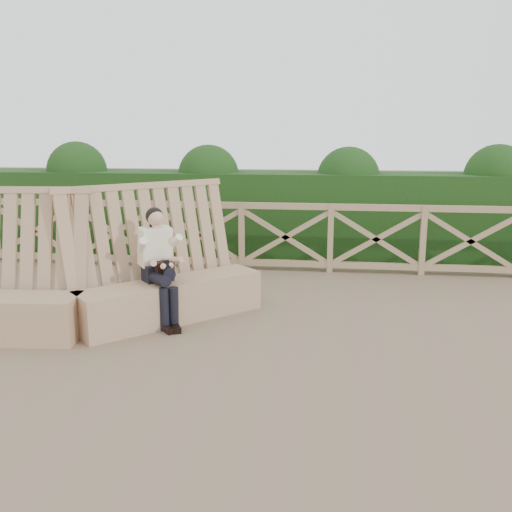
# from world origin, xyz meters

# --- Properties ---
(ground) EXTENTS (60.00, 60.00, 0.00)m
(ground) POSITION_xyz_m (0.00, 0.00, 0.00)
(ground) COLOR #726147
(ground) RESTS_ON ground
(bench) EXTENTS (4.07, 2.39, 1.62)m
(bench) POSITION_xyz_m (-2.13, 0.45, 0.41)
(bench) COLOR #997757
(bench) RESTS_ON ground
(woman) EXTENTS (0.66, 0.77, 1.35)m
(woman) POSITION_xyz_m (-1.24, 0.74, 0.74)
(woman) COLOR black
(woman) RESTS_ON ground
(guardrail) EXTENTS (10.10, 0.09, 1.10)m
(guardrail) POSITION_xyz_m (0.00, 3.50, 0.55)
(guardrail) COLOR #8F7753
(guardrail) RESTS_ON ground
(hedge) EXTENTS (12.00, 1.20, 1.50)m
(hedge) POSITION_xyz_m (0.00, 4.70, 0.75)
(hedge) COLOR black
(hedge) RESTS_ON ground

